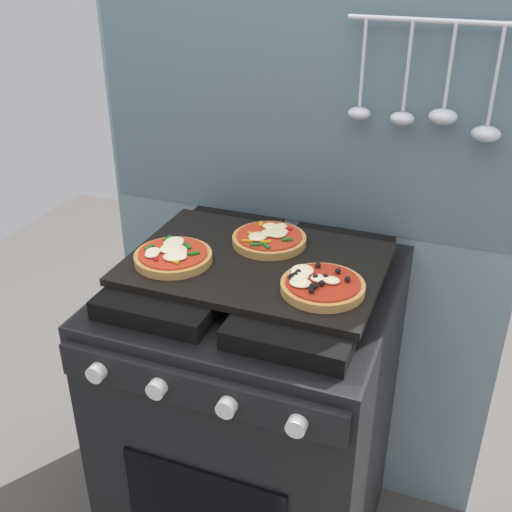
{
  "coord_description": "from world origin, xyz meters",
  "views": [
    {
      "loc": [
        0.42,
        -1.1,
        1.56
      ],
      "look_at": [
        0.0,
        0.0,
        0.93
      ],
      "focal_mm": 43.87,
      "sensor_mm": 36.0,
      "label": 1
    }
  ],
  "objects_px": {
    "baking_tray": "(256,263)",
    "pizza_center": "(268,238)",
    "pizza_left": "(173,255)",
    "stove": "(256,424)",
    "pizza_right": "(320,285)"
  },
  "relations": [
    {
      "from": "stove",
      "to": "baking_tray",
      "type": "height_order",
      "value": "baking_tray"
    },
    {
      "from": "baking_tray",
      "to": "pizza_center",
      "type": "bearing_deg",
      "value": 92.01
    },
    {
      "from": "pizza_right",
      "to": "pizza_left",
      "type": "bearing_deg",
      "value": 179.22
    },
    {
      "from": "stove",
      "to": "pizza_right",
      "type": "height_order",
      "value": "pizza_right"
    },
    {
      "from": "stove",
      "to": "pizza_left",
      "type": "xyz_separation_m",
      "value": [
        -0.16,
        -0.07,
        0.48
      ]
    },
    {
      "from": "pizza_left",
      "to": "pizza_right",
      "type": "xyz_separation_m",
      "value": [
        0.33,
        -0.0,
        -0.0
      ]
    },
    {
      "from": "baking_tray",
      "to": "pizza_right",
      "type": "relative_size",
      "value": 3.23
    },
    {
      "from": "stove",
      "to": "pizza_right",
      "type": "relative_size",
      "value": 5.38
    },
    {
      "from": "baking_tray",
      "to": "pizza_left",
      "type": "bearing_deg",
      "value": -157.85
    },
    {
      "from": "pizza_right",
      "to": "pizza_center",
      "type": "xyz_separation_m",
      "value": [
        -0.17,
        0.16,
        0.0
      ]
    },
    {
      "from": "baking_tray",
      "to": "pizza_center",
      "type": "relative_size",
      "value": 3.23
    },
    {
      "from": "pizza_center",
      "to": "pizza_left",
      "type": "bearing_deg",
      "value": -136.74
    },
    {
      "from": "baking_tray",
      "to": "pizza_left",
      "type": "relative_size",
      "value": 3.23
    },
    {
      "from": "baking_tray",
      "to": "pizza_center",
      "type": "height_order",
      "value": "pizza_center"
    },
    {
      "from": "stove",
      "to": "baking_tray",
      "type": "bearing_deg",
      "value": 90.0
    }
  ]
}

